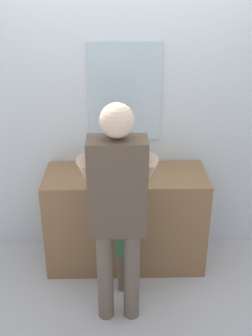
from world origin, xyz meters
TOP-DOWN VIEW (x-y plane):
  - ground_plane at (0.00, 0.00)m, footprint 14.00×14.00m
  - back_wall at (0.00, 0.62)m, footprint 4.40×0.10m
  - vanity_cabinet at (0.00, 0.30)m, footprint 1.37×0.54m
  - sink_basin at (0.00, 0.28)m, footprint 0.36×0.36m
  - faucet at (0.00, 0.50)m, footprint 0.18×0.14m
  - toothbrush_cup at (-0.30, 0.34)m, footprint 0.07×0.07m
  - child_toddler at (0.00, -0.10)m, footprint 0.25×0.25m
  - adult_parent at (-0.07, -0.37)m, footprint 0.52×0.55m

SIDE VIEW (x-z plane):
  - ground_plane at x=0.00m, z-range 0.00..0.00m
  - vanity_cabinet at x=0.00m, z-range 0.00..0.88m
  - child_toddler at x=0.00m, z-range 0.08..0.88m
  - toothbrush_cup at x=-0.30m, z-range 0.83..1.03m
  - sink_basin at x=0.00m, z-range 0.88..0.99m
  - faucet at x=0.00m, z-range 0.87..1.05m
  - adult_parent at x=-0.07m, z-range 0.17..1.86m
  - back_wall at x=0.00m, z-range 0.00..2.70m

